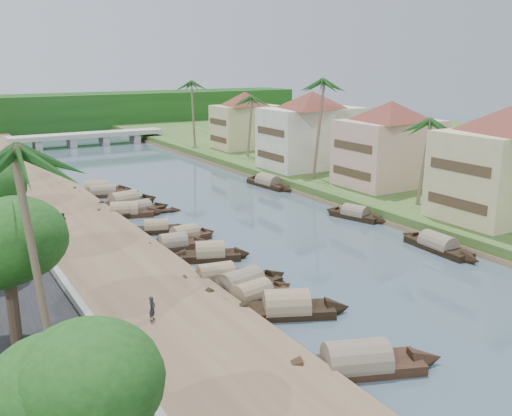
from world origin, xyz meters
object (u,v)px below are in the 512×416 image
building_near (504,161)px  sampan_1 (286,309)px  person_near (152,308)px  sampan_0 (356,364)px  bridge (88,136)px

building_near → sampan_1: bearing=-168.4°
building_near → person_near: 36.19m
building_near → sampan_0: bearing=-155.3°
bridge → building_near: (18.99, -74.00, 4.66)m
building_near → sampan_1: 28.89m
bridge → sampan_1: bridge is taller
building_near → sampan_0: (-28.33, -13.04, -5.96)m
bridge → person_near: bearing=-102.1°
building_near → person_near: size_ratio=10.05×
sampan_1 → person_near: (-7.98, 1.95, 1.12)m
bridge → sampan_0: bearing=-96.1°
bridge → building_near: 76.54m
sampan_0 → person_near: bearing=149.3°
bridge → building_near: size_ratio=1.89×
bridge → sampan_1: bearing=-96.2°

